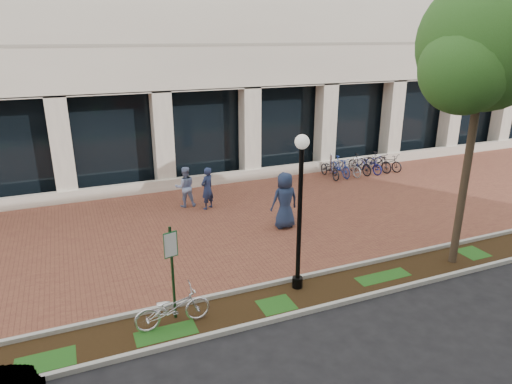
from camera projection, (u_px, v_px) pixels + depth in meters
name	position (u px, v px, depth m)	size (l,w,h in m)	color
ground	(249.00, 220.00, 16.58)	(120.00, 120.00, 0.00)	black
brick_plaza	(249.00, 220.00, 16.58)	(40.00, 9.00, 0.01)	brown
planting_strip	(324.00, 290.00, 12.00)	(40.00, 1.50, 0.01)	black
curb_plaza_side	(310.00, 275.00, 12.64)	(40.00, 0.12, 0.12)	#A1A197
curb_street_side	(339.00, 303.00, 11.33)	(40.00, 0.12, 0.12)	#A1A197
parking_sign	(172.00, 261.00, 10.35)	(0.34, 0.07, 2.35)	#143718
lamppost	(300.00, 205.00, 11.39)	(0.36, 0.36, 4.14)	black
street_tree	(485.00, 52.00, 11.64)	(4.14, 3.45, 7.91)	#4B3B2B
locked_bicycle	(173.00, 308.00, 10.42)	(0.62, 1.77, 0.93)	silver
pedestrian_left	(207.00, 188.00, 17.41)	(0.60, 0.40, 1.65)	#1F294D
pedestrian_mid	(185.00, 187.00, 17.66)	(0.78, 0.61, 1.61)	#8194C1
pedestrian_right	(285.00, 200.00, 15.65)	(0.97, 0.63, 1.99)	#1D2A49
bollard	(331.00, 163.00, 21.96)	(0.12, 0.12, 1.02)	silver
bike_rack_cluster	(360.00, 165.00, 21.96)	(4.12, 1.74, 0.96)	black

